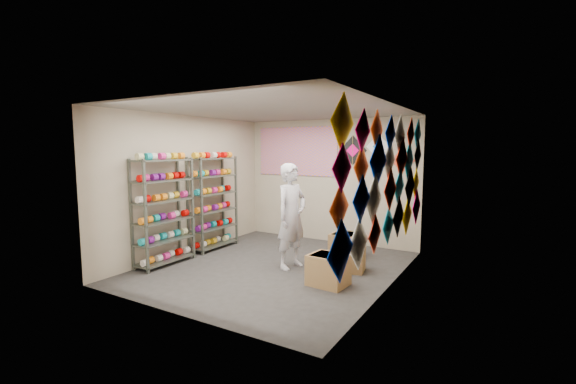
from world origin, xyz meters
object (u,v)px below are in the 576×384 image
Objects in this scene: shelf_rack_front at (164,212)px; carton_a at (328,270)px; carton_c at (345,245)px; shopkeeper at (292,216)px; shelf_rack_back at (213,203)px; carton_b at (349,259)px.

shelf_rack_front is 3.09m from carton_a.
carton_a reaches higher than carton_c.
shopkeeper reaches higher than carton_a.
carton_c is (2.61, 2.06, -0.72)m from shelf_rack_front.
shopkeeper is (2.04, -0.30, -0.04)m from shelf_rack_back.
carton_a is 0.81m from carton_b.
shelf_rack_back is at bearing -162.81° from carton_c.
shelf_rack_back is 2.06m from shopkeeper.
shelf_rack_back is 1.05× the size of shopkeeper.
shelf_rack_back is at bearing 93.78° from shopkeeper.
shelf_rack_back reaches higher than carton_b.
shelf_rack_back is 3.39× the size of carton_a.
shelf_rack_back reaches higher than carton_a.
shelf_rack_front is at bearing -140.75° from carton_c.
carton_c is (-0.37, 0.73, 0.02)m from carton_b.
shelf_rack_back is 3.76× the size of carton_b.
shelf_rack_back is at bearing 90.00° from shelf_rack_front.
shopkeeper is at bearing -171.70° from carton_b.
shelf_rack_back is at bearing 170.07° from carton_a.
shopkeeper is at bearing 26.08° from shelf_rack_front.
shelf_rack_front is 3.39× the size of carton_a.
shopkeeper reaches higher than carton_b.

